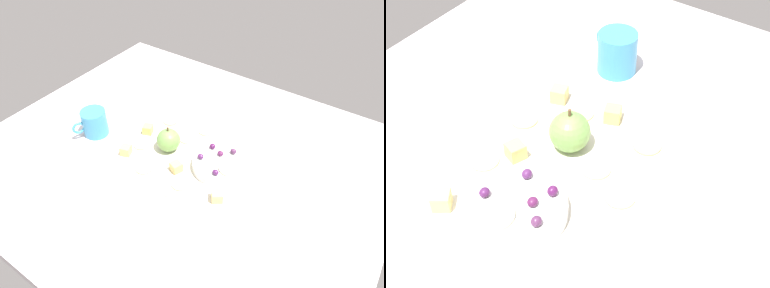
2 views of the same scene
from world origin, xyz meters
TOP-DOWN VIEW (x-y plane):
  - table at (0.00, 0.00)cm, footprint 112.08×95.90cm
  - platter at (2.33, -0.30)cm, footprint 38.73×29.73cm
  - serving_dish at (12.91, 1.01)cm, footprint 15.14×15.14cm
  - apple_whole at (-3.12, -0.79)cm, footprint 6.74×6.74cm
  - apple_stem at (-3.12, -0.79)cm, footprint 0.50×0.50cm
  - cheese_cube_0 at (-12.64, 1.38)cm, footprint 3.54×3.54cm
  - cheese_cube_1 at (17.90, -8.95)cm, footprint 3.82×3.82cm
  - cheese_cube_2 at (-11.82, -9.23)cm, footprint 3.47×3.47cm
  - cheese_cube_3 at (3.70, -6.56)cm, footprint 3.53×3.53cm
  - cracker_0 at (-10.39, 9.54)cm, footprint 4.69×4.69cm
  - cracker_1 at (7.39, -10.01)cm, footprint 4.69×4.69cm
  - cracker_2 at (-1.20, 5.58)cm, footprint 4.69×4.69cm
  - cracker_3 at (1.64, 11.74)cm, footprint 4.69×4.69cm
  - cracker_4 at (-3.97, -10.97)cm, footprint 4.69×4.69cm
  - cracker_5 at (-10.80, -4.00)cm, footprint 4.69×4.69cm
  - grape_0 at (11.58, 3.12)cm, footprint 1.71×1.54cm
  - grape_1 at (8.36, 4.27)cm, footprint 1.71×1.54cm
  - grape_2 at (7.78, -0.91)cm, footprint 1.71×1.54cm
  - grape_3 at (14.12, 5.75)cm, footprint 1.71×1.54cm
  - grape_4 at (14.13, -3.66)cm, footprint 1.71×1.54cm
  - apple_slice_0 at (16.29, 0.34)cm, footprint 5.84×5.84cm
  - cup at (-26.67, -6.60)cm, footprint 7.47×10.24cm

SIDE VIEW (x-z plane):
  - table at x=0.00cm, z-range 0.00..4.21cm
  - platter at x=2.33cm, z-range 4.21..5.45cm
  - cracker_0 at x=-10.39cm, z-range 5.45..5.85cm
  - cracker_1 at x=7.39cm, z-range 5.45..5.85cm
  - cracker_2 at x=-1.20cm, z-range 5.45..5.85cm
  - cracker_3 at x=1.64cm, z-range 5.45..5.85cm
  - cracker_4 at x=-3.97cm, z-range 5.45..5.85cm
  - cracker_5 at x=-10.80cm, z-range 5.45..5.85cm
  - serving_dish at x=12.91cm, z-range 5.45..7.70cm
  - cheese_cube_0 at x=-12.64cm, z-range 5.45..8.19cm
  - cheese_cube_1 at x=17.90cm, z-range 5.45..8.19cm
  - cheese_cube_2 at x=-11.82cm, z-range 5.45..8.19cm
  - cheese_cube_3 at x=3.70cm, z-range 5.45..8.19cm
  - apple_slice_0 at x=16.29cm, z-range 7.70..8.30cm
  - cup at x=-26.67cm, z-range 4.21..12.40cm
  - grape_0 at x=11.58cm, z-range 7.70..9.09cm
  - grape_4 at x=14.13cm, z-range 7.70..9.16cm
  - grape_2 at x=7.78cm, z-range 7.70..9.18cm
  - grape_3 at x=14.12cm, z-range 7.70..9.27cm
  - grape_1 at x=8.36cm, z-range 7.70..9.29cm
  - apple_whole at x=-3.12cm, z-range 5.45..12.18cm
  - apple_stem at x=-3.12cm, z-range 12.18..13.38cm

